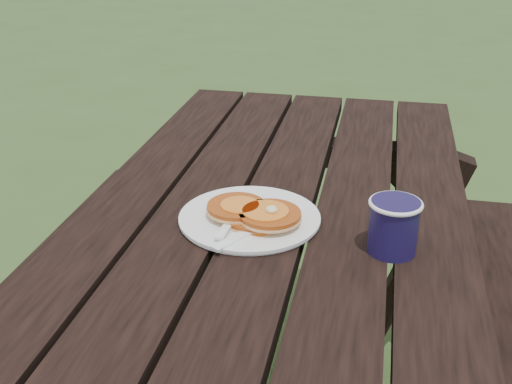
# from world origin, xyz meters

# --- Properties ---
(plate) EXTENTS (0.34, 0.34, 0.01)m
(plate) POSITION_xyz_m (-0.04, 0.08, 0.76)
(plate) COLOR white
(plate) RESTS_ON picnic_table
(pancake_stack) EXTENTS (0.18, 0.13, 0.04)m
(pancake_stack) POSITION_xyz_m (-0.02, 0.06, 0.77)
(pancake_stack) COLOR #AE4A13
(pancake_stack) RESTS_ON plate
(knife) EXTENTS (0.11, 0.16, 0.00)m
(knife) POSITION_xyz_m (-0.02, 0.02, 0.76)
(knife) COLOR white
(knife) RESTS_ON plate
(fork) EXTENTS (0.04, 0.16, 0.01)m
(fork) POSITION_xyz_m (-0.06, 0.02, 0.77)
(fork) COLOR white
(fork) RESTS_ON plate
(coffee_cup) EXTENTS (0.09, 0.09, 0.10)m
(coffee_cup) POSITION_xyz_m (0.23, 0.02, 0.80)
(coffee_cup) COLOR #17103B
(coffee_cup) RESTS_ON picnic_table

